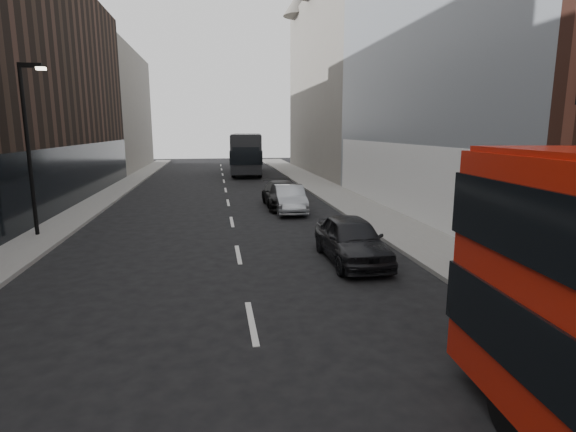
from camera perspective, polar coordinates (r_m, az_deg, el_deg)
name	(u,v)px	position (r m, az deg, el deg)	size (l,w,h in m)	color
sidewalk_right	(348,201)	(28.65, 7.62, 1.90)	(3.00, 80.00, 0.15)	slate
sidewalk_left	(89,208)	(28.38, -23.92, 0.95)	(2.00, 80.00, 0.15)	slate
building_modern_block	(449,24)	(26.65, 19.76, 21.95)	(5.03, 22.00, 20.00)	#989CA2
building_victorian	(333,78)	(47.91, 5.72, 17.05)	(6.50, 24.00, 21.00)	slate
building_left_mid	(44,90)	(33.91, -28.60, 13.83)	(5.00, 24.00, 14.00)	black
building_left_far	(116,111)	(55.16, -20.99, 12.30)	(5.00, 20.00, 13.00)	slate
street_lamp	(29,138)	(21.41, -30.02, 8.54)	(1.06, 0.22, 7.00)	black
grey_bus	(247,152)	(47.07, -5.23, 8.06)	(4.03, 12.82, 4.07)	black
car_a	(352,239)	(15.76, 8.08, -2.94)	(1.87, 4.65, 1.58)	black
car_b	(290,199)	(25.00, 0.20, 2.21)	(1.56, 4.48, 1.48)	#9A9DA2
car_c	(282,194)	(26.63, -0.74, 2.76)	(2.08, 5.12, 1.49)	black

